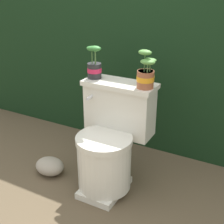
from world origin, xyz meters
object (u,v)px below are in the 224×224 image
object	(u,v)px
potted_plant_left	(94,65)
potted_plant_midleft	(146,75)
garden_stone	(50,166)
toilet	(110,142)

from	to	relation	value
potted_plant_left	potted_plant_midleft	bearing A→B (deg)	-3.14
potted_plant_left	garden_stone	bearing A→B (deg)	-139.55
potted_plant_left	garden_stone	world-z (taller)	potted_plant_left
toilet	potted_plant_midleft	world-z (taller)	potted_plant_midleft
potted_plant_midleft	garden_stone	size ratio (longest dim) A/B	1.08
toilet	garden_stone	distance (m)	0.52
toilet	potted_plant_left	bearing A→B (deg)	145.73
potted_plant_midleft	potted_plant_left	bearing A→B (deg)	176.86
toilet	potted_plant_midleft	size ratio (longest dim) A/B	2.99
potted_plant_midleft	garden_stone	world-z (taller)	potted_plant_midleft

